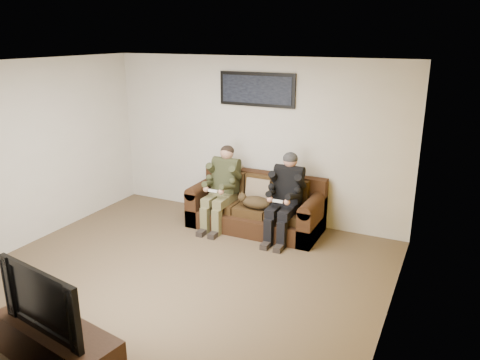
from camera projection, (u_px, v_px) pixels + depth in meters
The scene contains 16 objects.
floor at pixel (181, 274), 5.94m from camera, with size 5.00×5.00×0.00m, color brown.
ceiling at pixel (173, 64), 5.16m from camera, with size 5.00×5.00×0.00m, color silver.
wall_back at pixel (254, 140), 7.49m from camera, with size 5.00×5.00×0.00m, color beige.
wall_front at pixel (18, 253), 3.62m from camera, with size 5.00×5.00×0.00m, color beige.
wall_left at pixel (28, 154), 6.59m from camera, with size 4.50×4.50×0.00m, color beige.
wall_right at pixel (396, 209), 4.52m from camera, with size 4.50×4.50×0.00m, color beige.
accent_wall_right at pixel (395, 209), 4.52m from camera, with size 4.50×4.50×0.00m, color #B78912.
sofa at pixel (257, 208), 7.31m from camera, with size 2.04×0.88×0.83m.
throw_pillow at pixel (258, 190), 7.26m from camera, with size 0.39×0.11×0.37m, color #887259.
throw_blanket at pixel (229, 167), 7.63m from camera, with size 0.42×0.20×0.07m, color #BAAD89.
person_left at pixel (222, 183), 7.27m from camera, with size 0.51×0.87×1.26m.
person_right at pixel (286, 192), 6.83m from camera, with size 0.51×0.86×1.27m.
cat at pixel (255, 202), 7.01m from camera, with size 0.66×0.26×0.24m.
framed_poster at pixel (257, 89), 7.20m from camera, with size 1.25×0.05×0.52m.
tv_stand at pixel (58, 347), 4.23m from camera, with size 1.36×0.44×0.43m, color black.
television at pixel (51, 296), 4.07m from camera, with size 1.06×0.14×0.61m, color black.
Camera 1 is at (2.97, -4.47, 2.92)m, focal length 35.00 mm.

